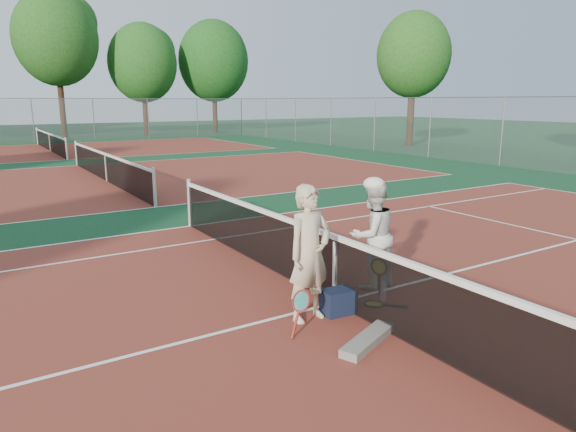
{
  "coord_description": "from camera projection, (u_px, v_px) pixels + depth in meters",
  "views": [
    {
      "loc": [
        -4.25,
        -5.49,
        2.84
      ],
      "look_at": [
        0.0,
        1.24,
        1.05
      ],
      "focal_mm": 32.0,
      "sensor_mm": 36.0,
      "label": 1
    }
  ],
  "objects": [
    {
      "name": "player_a",
      "position": [
        309.0,
        253.0,
        6.66
      ],
      "size": [
        0.7,
        0.5,
        1.81
      ],
      "primitive_type": "imported",
      "rotation": [
        0.0,
        0.0,
        0.1
      ],
      "color": "#C2B396",
      "rests_on": "ground"
    },
    {
      "name": "sports_bag_purple",
      "position": [
        342.0,
        296.0,
        7.33
      ],
      "size": [
        0.32,
        0.25,
        0.23
      ],
      "primitive_type": "cube",
      "rotation": [
        0.0,
        0.0,
        -0.21
      ],
      "color": "black",
      "rests_on": "ground"
    },
    {
      "name": "net_main",
      "position": [
        335.0,
        270.0,
        7.25
      ],
      "size": [
        0.1,
        10.98,
        1.02
      ],
      "primitive_type": null,
      "color": "black",
      "rests_on": "ground"
    },
    {
      "name": "net_cover_canvas",
      "position": [
        368.0,
        340.0,
        6.12
      ],
      "size": [
        1.02,
        0.6,
        0.11
      ],
      "primitive_type": "cube",
      "rotation": [
        0.0,
        0.0,
        0.39
      ],
      "color": "slate",
      "rests_on": "ground"
    },
    {
      "name": "tree_back_3",
      "position": [
        56.0,
        38.0,
        38.1
      ],
      "size": [
        6.08,
        6.08,
        10.88
      ],
      "color": "#382314",
      "rests_on": "ground"
    },
    {
      "name": "player_b",
      "position": [
        372.0,
        235.0,
        7.85
      ],
      "size": [
        0.81,
        0.64,
        1.66
      ],
      "primitive_type": "imported",
      "rotation": [
        0.0,
        0.0,
        3.13
      ],
      "color": "silver",
      "rests_on": "ground"
    },
    {
      "name": "ground",
      "position": [
        334.0,
        303.0,
        7.36
      ],
      "size": [
        130.0,
        130.0,
        0.0
      ],
      "primitive_type": "plane",
      "color": "#0F371D",
      "rests_on": "ground"
    },
    {
      "name": "racket_black_held",
      "position": [
        378.0,
        278.0,
        7.57
      ],
      "size": [
        0.32,
        0.33,
        0.58
      ],
      "primitive_type": null,
      "rotation": [
        0.0,
        0.0,
        3.76
      ],
      "color": "black",
      "rests_on": "ground"
    },
    {
      "name": "racket_spare",
      "position": [
        374.0,
        304.0,
        7.29
      ],
      "size": [
        0.61,
        0.62,
        0.03
      ],
      "primitive_type": null,
      "rotation": [
        0.0,
        0.0,
        2.33
      ],
      "color": "black",
      "rests_on": "ground"
    },
    {
      "name": "fence_back",
      "position": [
        33.0,
        121.0,
        35.09
      ],
      "size": [
        32.0,
        0.06,
        3.0
      ],
      "primitive_type": null,
      "color": "slate",
      "rests_on": "ground"
    },
    {
      "name": "tree_back_4",
      "position": [
        143.0,
        63.0,
        41.92
      ],
      "size": [
        5.54,
        5.54,
        9.04
      ],
      "color": "#382314",
      "rests_on": "ground"
    },
    {
      "name": "tree_right_1",
      "position": [
        414.0,
        55.0,
        31.8
      ],
      "size": [
        4.55,
        4.55,
        8.23
      ],
      "color": "#382314",
      "rests_on": "ground"
    },
    {
      "name": "net_far_a",
      "position": [
        106.0,
        167.0,
        18.39
      ],
      "size": [
        0.1,
        10.98,
        1.02
      ],
      "primitive_type": null,
      "color": "black",
      "rests_on": "ground"
    },
    {
      "name": "water_bottle",
      "position": [
        383.0,
        291.0,
        7.42
      ],
      "size": [
        0.09,
        0.09,
        0.3
      ],
      "primitive_type": "cylinder",
      "color": "#A9C3D7",
      "rests_on": "ground"
    },
    {
      "name": "fence_right",
      "position": [
        547.0,
        134.0,
        20.93
      ],
      "size": [
        0.06,
        54.5,
        3.0
      ],
      "primitive_type": null,
      "rotation": [
        0.0,
        0.0,
        1.57
      ],
      "color": "slate",
      "rests_on": "ground"
    },
    {
      "name": "court_far_a",
      "position": [
        107.0,
        181.0,
        18.5
      ],
      "size": [
        23.77,
        10.97,
        0.01
      ],
      "primitive_type": "cube",
      "color": "maroon",
      "rests_on": "ground"
    },
    {
      "name": "net_far_b",
      "position": [
        50.0,
        142.0,
        29.53
      ],
      "size": [
        0.1,
        10.98,
        1.02
      ],
      "primitive_type": null,
      "color": "black",
      "rests_on": "ground"
    },
    {
      "name": "court_main",
      "position": [
        334.0,
        303.0,
        7.36
      ],
      "size": [
        23.77,
        10.97,
        0.01
      ],
      "primitive_type": "cube",
      "color": "maroon",
      "rests_on": "ground"
    },
    {
      "name": "racket_red",
      "position": [
        301.0,
        312.0,
        6.4
      ],
      "size": [
        0.42,
        0.4,
        0.53
      ],
      "primitive_type": null,
      "rotation": [
        0.0,
        0.0,
        0.5
      ],
      "color": "maroon",
      "rests_on": "ground"
    },
    {
      "name": "sports_bag_navy",
      "position": [
        338.0,
        302.0,
        6.98
      ],
      "size": [
        0.46,
        0.34,
        0.34
      ],
      "primitive_type": "cube",
      "rotation": [
        0.0,
        0.0,
        -0.09
      ],
      "color": "black",
      "rests_on": "ground"
    },
    {
      "name": "court_far_b",
      "position": [
        51.0,
        151.0,
        29.64
      ],
      "size": [
        23.77,
        10.97,
        0.01
      ],
      "primitive_type": "cube",
      "color": "maroon",
      "rests_on": "ground"
    },
    {
      "name": "tree_back_5",
      "position": [
        213.0,
        61.0,
        45.44
      ],
      "size": [
        6.16,
        6.16,
        9.81
      ],
      "color": "#382314",
      "rests_on": "ground"
    }
  ]
}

